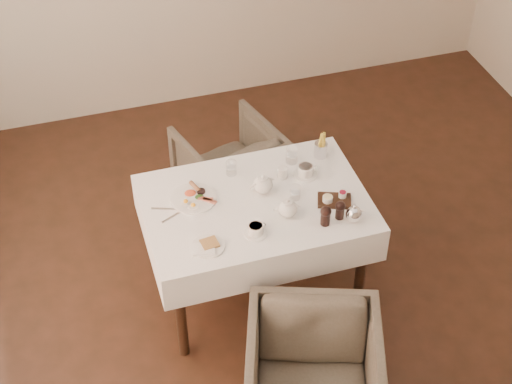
{
  "coord_description": "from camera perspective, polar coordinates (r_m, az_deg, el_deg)",
  "views": [
    {
      "loc": [
        -1.38,
        -2.84,
        3.76
      ],
      "look_at": [
        -0.42,
        0.32,
        0.82
      ],
      "focal_mm": 55.0,
      "sensor_mm": 36.0,
      "label": 1
    }
  ],
  "objects": [
    {
      "name": "side_plate",
      "position": [
        4.2,
        -3.56,
        -3.99
      ],
      "size": [
        0.19,
        0.18,
        0.02
      ],
      "rotation": [
        0.0,
        0.0,
        -0.09
      ],
      "color": "white",
      "rests_on": "table"
    },
    {
      "name": "teacup_far",
      "position": [
        4.62,
        3.62,
        1.54
      ],
      "size": [
        0.14,
        0.14,
        0.07
      ],
      "rotation": [
        0.0,
        0.0,
        -0.07
      ],
      "color": "white",
      "rests_on": "table"
    },
    {
      "name": "condiment_board",
      "position": [
        4.47,
        5.7,
        -0.55
      ],
      "size": [
        0.22,
        0.18,
        0.05
      ],
      "rotation": [
        0.0,
        0.0,
        -0.36
      ],
      "color": "black",
      "rests_on": "table"
    },
    {
      "name": "glass_right",
      "position": [
        4.7,
        2.62,
        2.7
      ],
      "size": [
        0.08,
        0.08,
        0.1
      ],
      "primitive_type": "cylinder",
      "rotation": [
        0.0,
        0.0,
        -0.04
      ],
      "color": "silver",
      "rests_on": "table"
    },
    {
      "name": "teacup_near",
      "position": [
        4.25,
        -0.02,
        -2.78
      ],
      "size": [
        0.13,
        0.13,
        0.06
      ],
      "rotation": [
        0.0,
        0.0,
        0.27
      ],
      "color": "white",
      "rests_on": "table"
    },
    {
      "name": "teapot_front",
      "position": [
        4.34,
        2.32,
        -1.13
      ],
      "size": [
        0.17,
        0.14,
        0.12
      ],
      "primitive_type": null,
      "rotation": [
        0.0,
        0.0,
        -0.2
      ],
      "color": "white",
      "rests_on": "table"
    },
    {
      "name": "armchair_near",
      "position": [
        4.22,
        4.13,
        -13.18
      ],
      "size": [
        0.88,
        0.89,
        0.64
      ],
      "primitive_type": "imported",
      "rotation": [
        0.0,
        0.0,
        -0.34
      ],
      "color": "#484035",
      "rests_on": "ground"
    },
    {
      "name": "breakfast_plate",
      "position": [
        4.49,
        -4.55,
        -0.39
      ],
      "size": [
        0.26,
        0.26,
        0.03
      ],
      "rotation": [
        0.0,
        0.0,
        -0.12
      ],
      "color": "white",
      "rests_on": "table"
    },
    {
      "name": "pepper_mill_right",
      "position": [
        4.35,
        6.13,
        -1.31
      ],
      "size": [
        0.07,
        0.07,
        0.12
      ],
      "primitive_type": null,
      "rotation": [
        0.0,
        0.0,
        0.35
      ],
      "color": "black",
      "rests_on": "table"
    },
    {
      "name": "pepper_mill_left",
      "position": [
        4.3,
        5.08,
        -1.71
      ],
      "size": [
        0.07,
        0.07,
        0.13
      ],
      "primitive_type": null,
      "rotation": [
        0.0,
        0.0,
        0.13
      ],
      "color": "black",
      "rests_on": "table"
    },
    {
      "name": "creamer",
      "position": [
        4.6,
        1.94,
        1.43
      ],
      "size": [
        0.07,
        0.07,
        0.07
      ],
      "primitive_type": "cylinder",
      "rotation": [
        0.0,
        0.0,
        0.33
      ],
      "color": "white",
      "rests_on": "table"
    },
    {
      "name": "fries_cup",
      "position": [
        4.74,
        4.74,
        3.34
      ],
      "size": [
        0.08,
        0.08,
        0.17
      ],
      "rotation": [
        0.0,
        0.0,
        -0.15
      ],
      "color": "silver",
      "rests_on": "table"
    },
    {
      "name": "glass_left",
      "position": [
        4.62,
        -1.8,
        1.76
      ],
      "size": [
        0.07,
        0.07,
        0.09
      ],
      "primitive_type": "cylinder",
      "rotation": [
        0.0,
        0.0,
        0.05
      ],
      "color": "silver",
      "rests_on": "table"
    },
    {
      "name": "glass_mid",
      "position": [
        4.46,
        2.87,
        -0.02
      ],
      "size": [
        0.07,
        0.07,
        0.09
      ],
      "primitive_type": "cylinder",
      "rotation": [
        0.0,
        0.0,
        0.12
      ],
      "color": "silver",
      "rests_on": "table"
    },
    {
      "name": "cutlery_knife",
      "position": [
        4.4,
        -5.93,
        -1.68
      ],
      "size": [
        0.17,
        0.09,
        0.0
      ],
      "primitive_type": "cube",
      "rotation": [
        0.0,
        0.0,
        2.02
      ],
      "color": "silver",
      "rests_on": "table"
    },
    {
      "name": "silver_pot",
      "position": [
        4.34,
        7.14,
        -1.53
      ],
      "size": [
        0.13,
        0.12,
        0.12
      ],
      "primitive_type": null,
      "rotation": [
        0.0,
        0.0,
        0.3
      ],
      "color": "white",
      "rests_on": "table"
    },
    {
      "name": "armchair_far",
      "position": [
        5.43,
        -1.92,
        1.94
      ],
      "size": [
        0.77,
        0.79,
        0.58
      ],
      "primitive_type": "imported",
      "rotation": [
        0.0,
        0.0,
        3.42
      ],
      "color": "#484035",
      "rests_on": "ground"
    },
    {
      "name": "table",
      "position": [
        4.54,
        -0.03,
        -1.81
      ],
      "size": [
        1.28,
        0.88,
        0.75
      ],
      "color": "black",
      "rests_on": "ground"
    },
    {
      "name": "teapot_centre",
      "position": [
        4.48,
        0.51,
        0.61
      ],
      "size": [
        0.18,
        0.15,
        0.12
      ],
      "primitive_type": null,
      "rotation": [
        0.0,
        0.0,
        0.24
      ],
      "color": "white",
      "rests_on": "table"
    },
    {
      "name": "cutlery_fork",
      "position": [
        4.44,
        -6.4,
        -1.23
      ],
      "size": [
        0.19,
        0.08,
        0.0
      ],
      "primitive_type": "cube",
      "rotation": [
        0.0,
        0.0,
        1.23
      ],
      "color": "silver",
      "rests_on": "table"
    }
  ]
}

